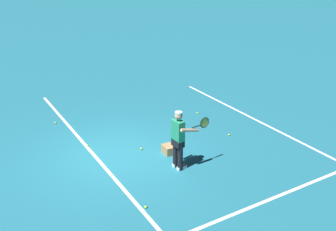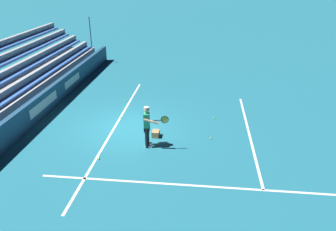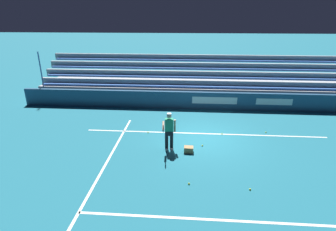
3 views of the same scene
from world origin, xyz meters
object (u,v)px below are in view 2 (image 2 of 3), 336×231
object	(u,v)px
tennis_ball_stray_back	(211,138)
tennis_ball_far_left	(144,129)
tennis_player	(147,126)
ball_box_cardboard	(156,134)
tennis_ball_midcourt	(99,158)
tennis_ball_toward_net	(214,118)
tennis_ball_by_box	(120,118)
tennis_ball_on_baseline	(124,100)

from	to	relation	value
tennis_ball_stray_back	tennis_ball_far_left	size ratio (longest dim) A/B	1.00
tennis_player	ball_box_cardboard	xyz separation A→B (m)	(-0.88, 0.19, -0.76)
tennis_player	tennis_ball_midcourt	size ratio (longest dim) A/B	25.98
tennis_player	tennis_ball_toward_net	world-z (taller)	tennis_player
tennis_ball_far_left	tennis_player	bearing A→B (deg)	15.54
tennis_ball_by_box	tennis_ball_on_baseline	distance (m)	2.29
tennis_ball_far_left	tennis_ball_on_baseline	size ratio (longest dim) A/B	1.00
ball_box_cardboard	tennis_ball_midcourt	bearing A→B (deg)	-42.04
tennis_ball_by_box	tennis_ball_far_left	size ratio (longest dim) A/B	1.00
tennis_ball_by_box	tennis_ball_midcourt	xyz separation A→B (m)	(3.74, 0.09, 0.00)
tennis_player	tennis_ball_far_left	distance (m)	1.78
tennis_ball_stray_back	tennis_ball_on_baseline	world-z (taller)	same
tennis_ball_far_left	tennis_ball_stray_back	bearing A→B (deg)	78.42
tennis_ball_by_box	tennis_ball_on_baseline	world-z (taller)	same
tennis_ball_stray_back	tennis_ball_far_left	xyz separation A→B (m)	(-0.61, -2.96, 0.00)
tennis_ball_on_baseline	tennis_ball_toward_net	bearing A→B (deg)	69.36
tennis_ball_midcourt	tennis_ball_stray_back	bearing A→B (deg)	116.35
tennis_player	ball_box_cardboard	world-z (taller)	tennis_player
tennis_ball_by_box	tennis_ball_midcourt	bearing A→B (deg)	1.40
tennis_ball_midcourt	tennis_ball_toward_net	xyz separation A→B (m)	(-4.18, 4.38, 0.00)
ball_box_cardboard	tennis_ball_toward_net	world-z (taller)	ball_box_cardboard
tennis_ball_toward_net	tennis_ball_far_left	bearing A→B (deg)	-64.59
tennis_ball_by_box	tennis_ball_toward_net	distance (m)	4.49
tennis_player	tennis_ball_by_box	size ratio (longest dim) A/B	25.98
tennis_ball_toward_net	tennis_player	bearing A→B (deg)	-42.20
tennis_player	tennis_ball_stray_back	distance (m)	2.83
tennis_ball_stray_back	tennis_ball_far_left	distance (m)	3.02
tennis_ball_by_box	tennis_ball_on_baseline	bearing A→B (deg)	-170.80
tennis_ball_midcourt	tennis_ball_on_baseline	distance (m)	6.02
tennis_ball_midcourt	ball_box_cardboard	bearing A→B (deg)	137.96
ball_box_cardboard	tennis_ball_far_left	world-z (taller)	ball_box_cardboard
ball_box_cardboard	tennis_ball_on_baseline	size ratio (longest dim) A/B	6.06
tennis_ball_midcourt	tennis_ball_on_baseline	bearing A→B (deg)	-175.64
tennis_ball_far_left	tennis_ball_by_box	bearing A→B (deg)	-127.85
tennis_ball_by_box	tennis_ball_on_baseline	xyz separation A→B (m)	(-2.26, -0.37, 0.00)
tennis_ball_on_baseline	tennis_ball_far_left	bearing A→B (deg)	27.44
tennis_player	tennis_ball_on_baseline	world-z (taller)	tennis_player
tennis_player	tennis_ball_on_baseline	xyz separation A→B (m)	(-4.81, -2.13, -0.86)
tennis_ball_far_left	tennis_ball_on_baseline	bearing A→B (deg)	-152.56
ball_box_cardboard	tennis_ball_on_baseline	bearing A→B (deg)	-149.40
tennis_ball_far_left	tennis_ball_toward_net	xyz separation A→B (m)	(-1.48, 3.12, 0.00)
tennis_ball_toward_net	tennis_ball_midcourt	bearing A→B (deg)	-46.37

